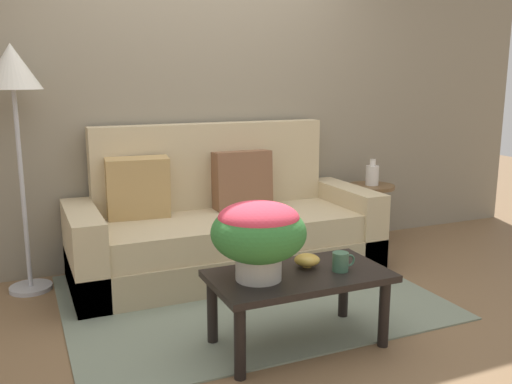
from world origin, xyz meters
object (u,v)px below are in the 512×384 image
(couch, at_px, (223,228))
(side_table, at_px, (370,203))
(potted_plant, at_px, (259,231))
(coffee_table, at_px, (298,284))
(snack_bowl, at_px, (307,260))
(table_vase, at_px, (372,175))
(floor_lamp, at_px, (13,84))
(coffee_mug, at_px, (341,262))

(couch, bearing_deg, side_table, 5.45)
(potted_plant, bearing_deg, coffee_table, -0.13)
(snack_bowl, xyz_separation_m, table_vase, (1.36, 1.34, 0.17))
(table_vase, bearing_deg, snack_bowl, -135.59)
(side_table, height_order, potted_plant, potted_plant)
(coffee_table, relative_size, side_table, 1.82)
(coffee_table, height_order, snack_bowl, snack_bowl)
(coffee_table, height_order, floor_lamp, floor_lamp)
(floor_lamp, distance_m, potted_plant, 1.94)
(couch, relative_size, side_table, 4.27)
(side_table, height_order, coffee_mug, side_table)
(couch, relative_size, table_vase, 10.01)
(floor_lamp, xyz_separation_m, potted_plant, (1.08, -1.44, -0.73))
(coffee_table, height_order, table_vase, table_vase)
(coffee_mug, height_order, snack_bowl, coffee_mug)
(potted_plant, bearing_deg, snack_bowl, 11.90)
(side_table, distance_m, table_vase, 0.25)
(snack_bowl, bearing_deg, table_vase, 44.41)
(coffee_table, distance_m, potted_plant, 0.39)
(potted_plant, distance_m, snack_bowl, 0.39)
(couch, bearing_deg, snack_bowl, -87.74)
(side_table, bearing_deg, floor_lamp, 179.41)
(couch, bearing_deg, table_vase, 5.34)
(side_table, bearing_deg, table_vase, -36.15)
(coffee_table, bearing_deg, floor_lamp, 132.36)
(floor_lamp, height_order, snack_bowl, floor_lamp)
(couch, xyz_separation_m, coffee_table, (-0.04, -1.27, 0.02))
(floor_lamp, distance_m, coffee_mug, 2.34)
(coffee_table, relative_size, table_vase, 4.26)
(coffee_table, relative_size, potted_plant, 1.95)
(floor_lamp, distance_m, snack_bowl, 2.17)
(coffee_table, bearing_deg, table_vase, 44.02)
(snack_bowl, bearing_deg, potted_plant, -168.10)
(coffee_table, bearing_deg, couch, 88.11)
(side_table, height_order, table_vase, table_vase)
(couch, relative_size, floor_lamp, 1.36)
(coffee_table, distance_m, snack_bowl, 0.15)
(coffee_table, xyz_separation_m, floor_lamp, (-1.31, 1.44, 1.05))
(snack_bowl, bearing_deg, side_table, 44.53)
(side_table, relative_size, coffee_mug, 3.90)
(coffee_table, relative_size, coffee_mug, 7.09)
(side_table, xyz_separation_m, potted_plant, (-1.68, -1.41, 0.30))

